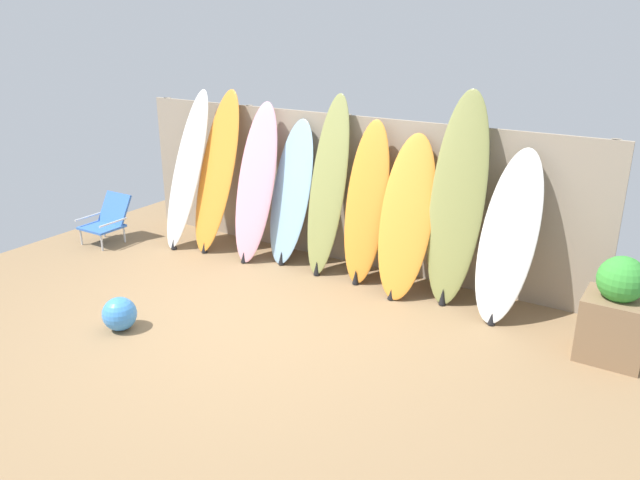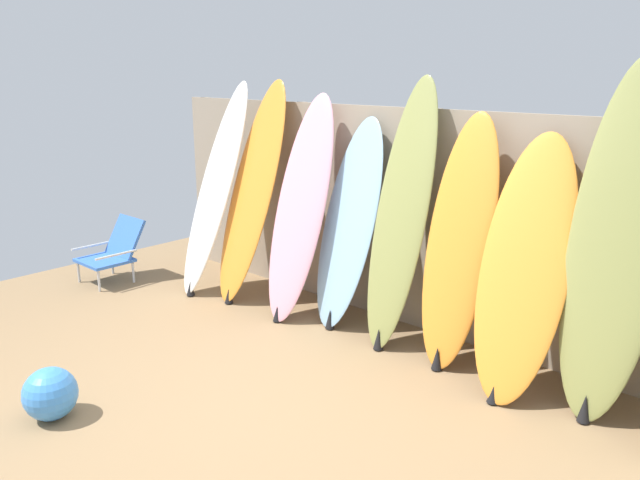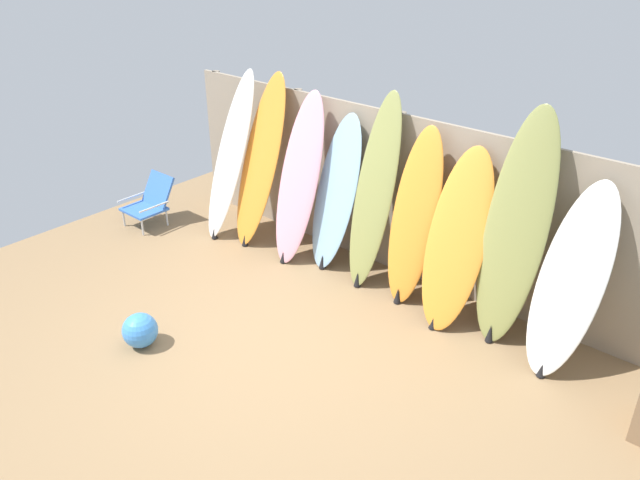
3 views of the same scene
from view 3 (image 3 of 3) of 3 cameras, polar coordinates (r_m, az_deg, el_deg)
ground at (r=5.93m, az=-4.87°, el=-9.73°), size 7.68×7.68×0.00m
fence_back at (r=6.82m, az=6.87°, el=4.20°), size 6.08×0.11×1.80m
surfboard_white_0 at (r=7.69m, az=-8.19°, el=7.59°), size 0.54×0.86×2.00m
surfboard_orange_1 at (r=7.45m, az=-5.48°, el=7.16°), size 0.63×0.80×2.02m
surfboard_pink_2 at (r=7.04m, az=-1.92°, el=5.53°), size 0.56×0.73×1.91m
surfboard_skyblue_3 at (r=6.89m, az=1.44°, el=4.21°), size 0.64×0.61×1.73m
surfboard_olive_4 at (r=6.51m, az=4.98°, el=4.23°), size 0.48×0.60×2.06m
surfboard_orange_5 at (r=6.29m, az=8.62°, el=1.96°), size 0.51×0.51×1.82m
surfboard_orange_6 at (r=6.04m, az=12.40°, el=-0.07°), size 0.67×0.79×1.71m
surfboard_olive_7 at (r=5.81m, az=17.45°, el=0.78°), size 0.58×0.52×2.20m
surfboard_white_8 at (r=5.70m, az=21.99°, el=-3.54°), size 0.60×0.77×1.68m
beach_chair at (r=8.34m, az=-15.25°, el=3.51°), size 0.50×0.58×0.63m
beach_ball at (r=6.08m, az=-16.13°, el=-7.94°), size 0.33×0.33×0.33m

